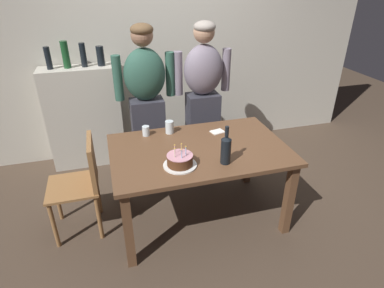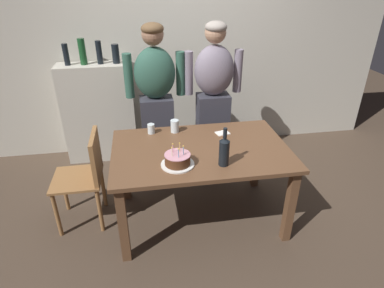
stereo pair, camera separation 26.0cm
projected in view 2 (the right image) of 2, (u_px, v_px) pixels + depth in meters
name	position (u px, v px, depth m)	size (l,w,h in m)	color
ground_plane	(200.00, 216.00, 3.09)	(10.00, 10.00, 0.00)	#47382B
back_wall	(177.00, 45.00, 3.82)	(5.20, 0.10, 2.60)	beige
dining_table	(201.00, 158.00, 2.79)	(1.50, 0.96, 0.74)	brown
birthday_cake	(178.00, 160.00, 2.48)	(0.26, 0.26, 0.18)	white
water_glass_near	(175.00, 126.00, 3.00)	(0.08, 0.08, 0.12)	silver
water_glass_far	(151.00, 129.00, 2.98)	(0.07, 0.07, 0.09)	silver
wine_bottle	(224.00, 151.00, 2.45)	(0.08, 0.08, 0.32)	black
napkin_stack	(223.00, 133.00, 2.99)	(0.12, 0.09, 0.01)	white
person_man_bearded	(156.00, 102.00, 3.33)	(0.61, 0.27, 1.66)	#33333D
person_woman_cardigan	(213.00, 99.00, 3.42)	(0.61, 0.27, 1.66)	#33333D
dining_chair	(87.00, 172.00, 2.82)	(0.42, 0.42, 0.87)	olive
shelf_cabinet	(100.00, 112.00, 3.83)	(0.82, 0.30, 1.44)	beige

